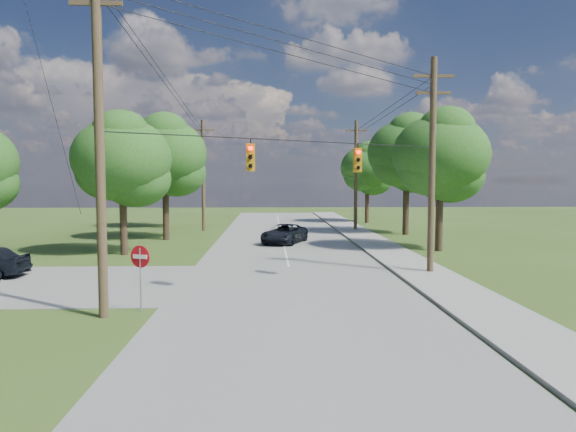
{
  "coord_description": "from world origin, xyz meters",
  "views": [
    {
      "loc": [
        0.97,
        -16.78,
        4.6
      ],
      "look_at": [
        1.77,
        5.0,
        3.08
      ],
      "focal_mm": 32.0,
      "sensor_mm": 36.0,
      "label": 1
    }
  ],
  "objects_px": {
    "pole_sw": "(99,130)",
    "pole_north_e": "(356,174)",
    "pole_north_w": "(203,174)",
    "do_not_enter_sign": "(140,264)",
    "car_main_north": "(284,234)",
    "pole_ne": "(432,162)"
  },
  "relations": [
    {
      "from": "pole_north_e",
      "to": "pole_sw",
      "type": "bearing_deg",
      "value": -114.52
    },
    {
      "from": "pole_sw",
      "to": "pole_north_e",
      "type": "distance_m",
      "value": 32.55
    },
    {
      "from": "pole_sw",
      "to": "car_main_north",
      "type": "xyz_separation_m",
      "value": [
        6.67,
        19.89,
        -5.51
      ]
    },
    {
      "from": "pole_north_e",
      "to": "do_not_enter_sign",
      "type": "xyz_separation_m",
      "value": [
        -12.4,
        -29.02,
        -3.41
      ]
    },
    {
      "from": "pole_ne",
      "to": "pole_north_w",
      "type": "relative_size",
      "value": 1.05
    },
    {
      "from": "pole_ne",
      "to": "car_main_north",
      "type": "bearing_deg",
      "value": 119.06
    },
    {
      "from": "pole_ne",
      "to": "pole_north_e",
      "type": "bearing_deg",
      "value": 90.0
    },
    {
      "from": "pole_north_w",
      "to": "pole_ne",
      "type": "bearing_deg",
      "value": -57.71
    },
    {
      "from": "pole_north_e",
      "to": "pole_north_w",
      "type": "bearing_deg",
      "value": 180.0
    },
    {
      "from": "pole_sw",
      "to": "pole_north_w",
      "type": "height_order",
      "value": "pole_sw"
    },
    {
      "from": "pole_sw",
      "to": "car_main_north",
      "type": "relative_size",
      "value": 2.42
    },
    {
      "from": "pole_north_e",
      "to": "pole_north_w",
      "type": "relative_size",
      "value": 1.0
    },
    {
      "from": "car_main_north",
      "to": "pole_ne",
      "type": "bearing_deg",
      "value": -39.71
    },
    {
      "from": "pole_ne",
      "to": "car_main_north",
      "type": "xyz_separation_m",
      "value": [
        -6.83,
        12.29,
        -4.75
      ]
    },
    {
      "from": "pole_north_w",
      "to": "do_not_enter_sign",
      "type": "height_order",
      "value": "pole_north_w"
    },
    {
      "from": "pole_north_w",
      "to": "pole_sw",
      "type": "bearing_deg",
      "value": -89.23
    },
    {
      "from": "pole_north_w",
      "to": "do_not_enter_sign",
      "type": "xyz_separation_m",
      "value": [
        1.5,
        -29.02,
        -3.41
      ]
    },
    {
      "from": "pole_sw",
      "to": "do_not_enter_sign",
      "type": "height_order",
      "value": "pole_sw"
    },
    {
      "from": "pole_sw",
      "to": "car_main_north",
      "type": "height_order",
      "value": "pole_sw"
    },
    {
      "from": "pole_ne",
      "to": "car_main_north",
      "type": "relative_size",
      "value": 2.11
    },
    {
      "from": "pole_ne",
      "to": "do_not_enter_sign",
      "type": "relative_size",
      "value": 4.46
    },
    {
      "from": "pole_north_e",
      "to": "pole_north_w",
      "type": "distance_m",
      "value": 13.9
    }
  ]
}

